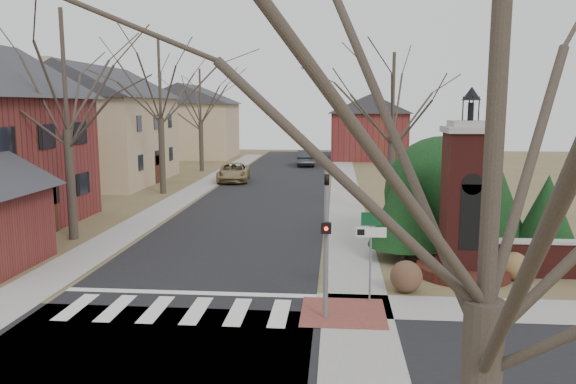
# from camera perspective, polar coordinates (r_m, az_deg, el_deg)

# --- Properties ---
(ground) EXTENTS (120.00, 120.00, 0.00)m
(ground) POSITION_cam_1_polar(r_m,az_deg,el_deg) (16.15, -12.07, -12.68)
(ground) COLOR brown
(ground) RESTS_ON ground
(main_street) EXTENTS (8.00, 70.00, 0.01)m
(main_street) POSITION_cam_1_polar(r_m,az_deg,el_deg) (37.09, -2.18, -0.28)
(main_street) COLOR black
(main_street) RESTS_ON ground
(cross_street) EXTENTS (120.00, 8.00, 0.01)m
(cross_street) POSITION_cam_1_polar(r_m,az_deg,el_deg) (13.55, -15.93, -17.16)
(cross_street) COLOR black
(cross_street) RESTS_ON ground
(crosswalk_zone) EXTENTS (8.00, 2.20, 0.02)m
(crosswalk_zone) POSITION_cam_1_polar(r_m,az_deg,el_deg) (16.86, -11.27, -11.68)
(crosswalk_zone) COLOR silver
(crosswalk_zone) RESTS_ON ground
(stop_bar) EXTENTS (8.00, 0.35, 0.02)m
(stop_bar) POSITION_cam_1_polar(r_m,az_deg,el_deg) (18.22, -9.94, -10.07)
(stop_bar) COLOR silver
(stop_bar) RESTS_ON ground
(sidewalk_right_main) EXTENTS (2.00, 60.00, 0.02)m
(sidewalk_right_main) POSITION_cam_1_polar(r_m,az_deg,el_deg) (36.82, 5.88, -0.38)
(sidewalk_right_main) COLOR gray
(sidewalk_right_main) RESTS_ON ground
(sidewalk_left) EXTENTS (2.00, 60.00, 0.02)m
(sidewalk_left) POSITION_cam_1_polar(r_m,az_deg,el_deg) (38.08, -9.96, -0.16)
(sidewalk_left) COLOR gray
(sidewalk_left) RESTS_ON ground
(curb_apron) EXTENTS (2.40, 2.40, 0.02)m
(curb_apron) POSITION_cam_1_polar(r_m,az_deg,el_deg) (16.42, 5.62, -12.10)
(curb_apron) COLOR brown
(curb_apron) RESTS_ON ground
(traffic_signal_pole) EXTENTS (0.28, 0.41, 4.50)m
(traffic_signal_pole) POSITION_cam_1_polar(r_m,az_deg,el_deg) (15.27, 3.91, -3.59)
(traffic_signal_pole) COLOR slate
(traffic_signal_pole) RESTS_ON ground
(sign_post) EXTENTS (0.90, 0.07, 2.75)m
(sign_post) POSITION_cam_1_polar(r_m,az_deg,el_deg) (16.82, 8.40, -4.73)
(sign_post) COLOR slate
(sign_post) RESTS_ON ground
(brick_gate_monument) EXTENTS (3.20, 3.20, 6.47)m
(brick_gate_monument) POSITION_cam_1_polar(r_m,az_deg,el_deg) (20.18, 17.61, -2.16)
(brick_gate_monument) COLOR #4F1B17
(brick_gate_monument) RESTS_ON ground
(house_stucco_left) EXTENTS (9.80, 12.80, 9.28)m
(house_stucco_left) POSITION_cam_1_polar(r_m,az_deg,el_deg) (45.12, -18.79, 6.74)
(house_stucco_left) COLOR tan
(house_stucco_left) RESTS_ON ground
(house_distant_left) EXTENTS (10.80, 8.80, 8.53)m
(house_distant_left) POSITION_cam_1_polar(r_m,az_deg,el_deg) (64.52, -10.02, 7.25)
(house_distant_left) COLOR tan
(house_distant_left) RESTS_ON ground
(house_distant_right) EXTENTS (8.80, 8.80, 7.30)m
(house_distant_right) POSITION_cam_1_polar(r_m,az_deg,el_deg) (62.47, 8.14, 6.69)
(house_distant_right) COLOR maroon
(house_distant_right) RESTS_ON ground
(evergreen_near) EXTENTS (2.80, 2.80, 4.10)m
(evergreen_near) POSITION_cam_1_polar(r_m,az_deg,el_deg) (21.80, 11.86, -0.78)
(evergreen_near) COLOR #473D33
(evergreen_near) RESTS_ON ground
(evergreen_mid) EXTENTS (3.40, 3.40, 4.70)m
(evergreen_mid) POSITION_cam_1_polar(r_m,az_deg,el_deg) (23.54, 19.53, 0.34)
(evergreen_mid) COLOR #473D33
(evergreen_mid) RESTS_ON ground
(evergreen_far) EXTENTS (2.40, 2.40, 3.30)m
(evergreen_far) POSITION_cam_1_polar(r_m,az_deg,el_deg) (23.30, 24.82, -1.80)
(evergreen_far) COLOR #473D33
(evergreen_far) RESTS_ON ground
(evergreen_mass) EXTENTS (4.80, 4.80, 4.80)m
(evergreen_mass) POSITION_cam_1_polar(r_m,az_deg,el_deg) (24.50, 15.35, 0.37)
(evergreen_mass) COLOR black
(evergreen_mass) RESTS_ON ground
(bare_tree_0) EXTENTS (8.05, 8.05, 11.15)m
(bare_tree_0) POSITION_cam_1_polar(r_m,az_deg,el_deg) (26.10, -21.85, 12.22)
(bare_tree_0) COLOR #473D33
(bare_tree_0) RESTS_ON ground
(bare_tree_1) EXTENTS (8.40, 8.40, 11.64)m
(bare_tree_1) POSITION_cam_1_polar(r_m,az_deg,el_deg) (38.19, -12.96, 11.85)
(bare_tree_1) COLOR #473D33
(bare_tree_1) RESTS_ON ground
(bare_tree_2) EXTENTS (7.35, 7.35, 10.19)m
(bare_tree_2) POSITION_cam_1_polar(r_m,az_deg,el_deg) (50.80, -8.93, 10.02)
(bare_tree_2) COLOR #473D33
(bare_tree_2) RESTS_ON ground
(bare_tree_3) EXTENTS (7.00, 7.00, 9.70)m
(bare_tree_3) POSITION_cam_1_polar(r_m,az_deg,el_deg) (30.50, 10.66, 10.22)
(bare_tree_3) COLOR #473D33
(bare_tree_3) RESTS_ON ground
(bare_tree_4) EXTENTS (6.65, 6.65, 9.21)m
(bare_tree_4) POSITION_cam_1_polar(r_m,az_deg,el_deg) (5.56, 20.69, 13.34)
(bare_tree_4) COLOR #473D33
(bare_tree_4) RESTS_ON ground
(pickup_truck) EXTENTS (2.88, 5.31, 1.41)m
(pickup_truck) POSITION_cam_1_polar(r_m,az_deg,el_deg) (43.79, -5.57, 2.01)
(pickup_truck) COLOR #947F50
(pickup_truck) RESTS_ON ground
(distant_car) EXTENTS (1.89, 4.81, 1.56)m
(distant_car) POSITION_cam_1_polar(r_m,az_deg,el_deg) (54.99, 1.84, 3.50)
(distant_car) COLOR #313438
(distant_car) RESTS_ON ground
(dry_shrub_left) EXTENTS (1.02, 1.02, 1.02)m
(dry_shrub_left) POSITION_cam_1_polar(r_m,az_deg,el_deg) (18.29, 11.92, -8.40)
(dry_shrub_left) COLOR brown
(dry_shrub_left) RESTS_ON ground
(dry_shrub_right) EXTENTS (0.96, 0.96, 0.96)m
(dry_shrub_right) POSITION_cam_1_polar(r_m,az_deg,el_deg) (20.60, 21.95, -6.99)
(dry_shrub_right) COLOR brown
(dry_shrub_right) RESTS_ON ground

